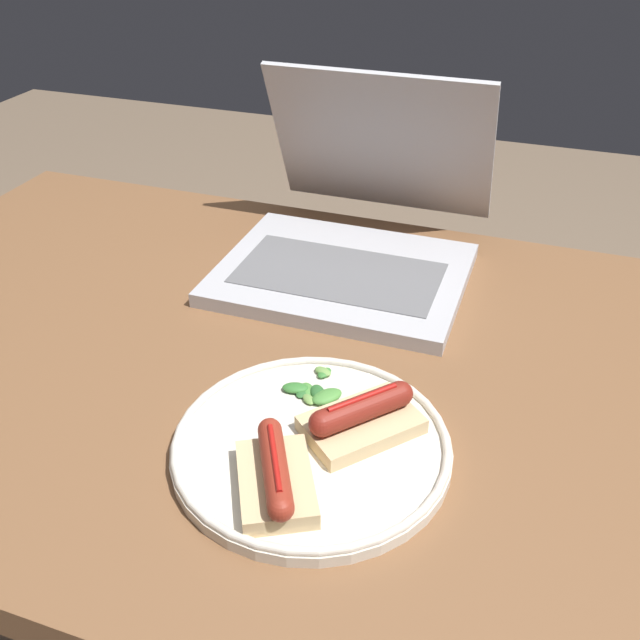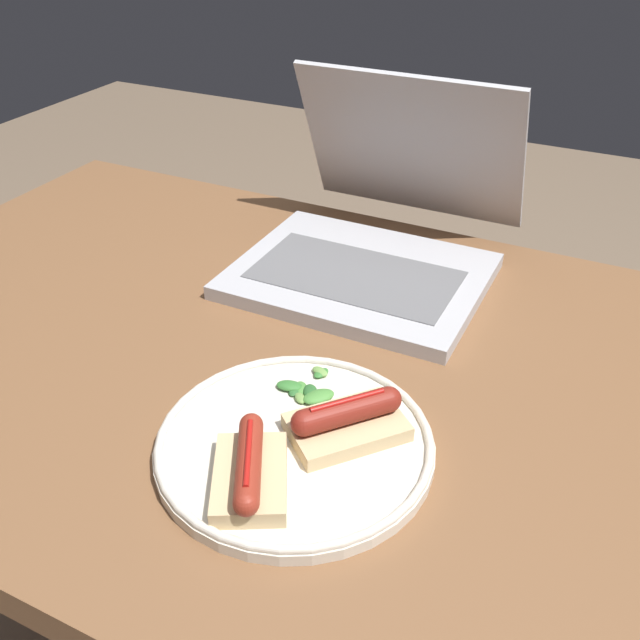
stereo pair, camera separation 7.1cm
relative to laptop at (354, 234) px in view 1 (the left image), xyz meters
name	(u,v)px [view 1 (the left image)]	position (x,y,z in m)	size (l,w,h in m)	color
desk	(404,428)	(0.13, -0.22, -0.11)	(1.43, 0.71, 0.75)	brown
laptop	(354,234)	(0.00, 0.00, 0.00)	(0.30, 0.34, 0.23)	#B7B7BC
plate	(311,445)	(0.07, -0.35, -0.03)	(0.25, 0.25, 0.02)	silver
sausage_toast_left	(362,417)	(0.11, -0.32, -0.01)	(0.12, 0.12, 0.04)	#D6B784
sausage_toast_middle	(275,477)	(0.06, -0.41, -0.02)	(0.10, 0.11, 0.04)	#D6B784
salad_pile	(315,390)	(0.05, -0.28, -0.03)	(0.07, 0.06, 0.01)	#709E4C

